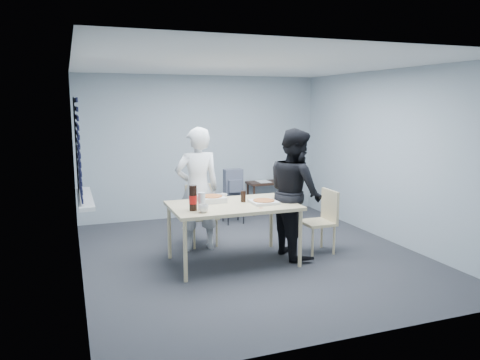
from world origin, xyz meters
name	(u,v)px	position (x,y,z in m)	size (l,w,h in m)	color
room	(80,156)	(-2.20, 0.40, 1.44)	(5.00, 5.00, 5.00)	#2E2E33
dining_table	(233,208)	(-0.35, -0.20, 0.74)	(1.63, 1.03, 0.79)	beige
chair_far	(201,210)	(-0.51, 0.79, 0.51)	(0.42, 0.42, 0.89)	beige
chair_right	(323,217)	(1.01, -0.21, 0.51)	(0.42, 0.42, 0.89)	beige
person_white	(198,189)	(-0.62, 0.53, 0.89)	(0.65, 0.42, 1.77)	silver
person_black	(295,193)	(0.56, -0.19, 0.89)	(0.86, 0.47, 1.77)	black
side_table	(271,185)	(1.31, 2.28, 0.53)	(0.92, 0.41, 0.61)	#331E16
stool	(233,201)	(0.36, 1.78, 0.40)	(0.37, 0.37, 0.51)	black
backpack	(233,182)	(0.36, 1.77, 0.73)	(0.32, 0.24, 0.45)	slate
pizza_box_a	(212,199)	(-0.56, 0.04, 0.83)	(0.33, 0.33, 0.08)	silver
pizza_box_b	(264,202)	(0.05, -0.31, 0.82)	(0.33, 0.33, 0.05)	silver
mug_a	(203,208)	(-0.84, -0.53, 0.84)	(0.12, 0.12, 0.10)	white
mug_b	(224,197)	(-0.38, 0.07, 0.84)	(0.10, 0.10, 0.09)	white
cola_glass	(243,196)	(-0.17, -0.12, 0.87)	(0.07, 0.07, 0.15)	black
soda_bottle	(193,198)	(-0.93, -0.38, 0.95)	(0.10, 0.10, 0.32)	black
plastic_cups	(202,201)	(-0.81, -0.36, 0.90)	(0.09, 0.09, 0.21)	silver
rubber_band	(261,208)	(-0.09, -0.54, 0.80)	(0.05, 0.05, 0.00)	red
papers	(263,181)	(1.16, 2.31, 0.61)	(0.23, 0.31, 0.01)	white
black_box	(281,179)	(1.53, 2.29, 0.64)	(0.15, 0.11, 0.06)	black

